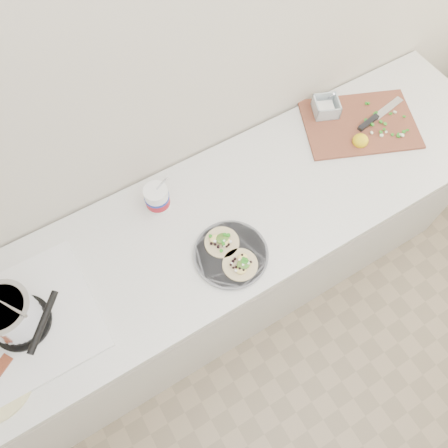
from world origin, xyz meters
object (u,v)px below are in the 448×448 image
stove (15,318)px  cutboard (357,120)px  tub (158,197)px  taco_plate (231,253)px

stove → cutboard: 1.58m
tub → cutboard: tub is taller
stove → taco_plate: size_ratio=1.74×
stove → tub: stove is taller
stove → cutboard: stove is taller
cutboard → stove: bearing=-152.7°
taco_plate → tub: 0.36m
tub → cutboard: (0.95, -0.07, -0.05)m
taco_plate → tub: size_ratio=1.31×
stove → tub: (0.62, 0.19, -0.01)m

